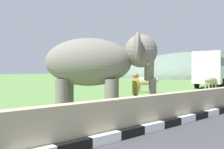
{
  "coord_description": "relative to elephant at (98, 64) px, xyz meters",
  "views": [
    {
      "loc": [
        -2.97,
        -0.94,
        1.76
      ],
      "look_at": [
        3.17,
        5.69,
        1.6
      ],
      "focal_mm": 40.86,
      "sensor_mm": 36.0,
      "label": 1
    }
  ],
  "objects": [
    {
      "name": "barrier_parapet",
      "position": [
        -0.82,
        -2.14,
        -1.48
      ],
      "size": [
        28.0,
        0.36,
        1.0
      ],
      "primitive_type": "cube",
      "color": "tan",
      "rests_on": "ground_plane"
    },
    {
      "name": "person_handler",
      "position": [
        1.7,
        -0.26,
        -1.06
      ],
      "size": [
        0.58,
        0.48,
        1.66
      ],
      "color": "navy",
      "rests_on": "ground_plane"
    },
    {
      "name": "elephant",
      "position": [
        0.0,
        0.0,
        0.0
      ],
      "size": [
        3.8,
        3.86,
        3.01
      ],
      "color": "slate",
      "rests_on": "ground_plane"
    },
    {
      "name": "hill_east",
      "position": [
        52.18,
        25.17,
        -1.98
      ],
      "size": [
        40.37,
        32.3,
        12.42
      ],
      "color": "slate",
      "rests_on": "ground_plane"
    },
    {
      "name": "bus_white",
      "position": [
        20.16,
        5.23,
        0.09
      ],
      "size": [
        8.93,
        4.58,
        3.5
      ],
      "color": "silver",
      "rests_on": "ground_plane"
    },
    {
      "name": "cow_near",
      "position": [
        15.62,
        3.45,
        -1.11
      ],
      "size": [
        1.93,
        0.9,
        1.23
      ],
      "color": "tan",
      "rests_on": "ground_plane"
    },
    {
      "name": "cow_mid",
      "position": [
        9.57,
        5.83,
        -1.11
      ],
      "size": [
        1.18,
        1.89,
        1.23
      ],
      "color": "tan",
      "rests_on": "ground_plane"
    }
  ]
}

